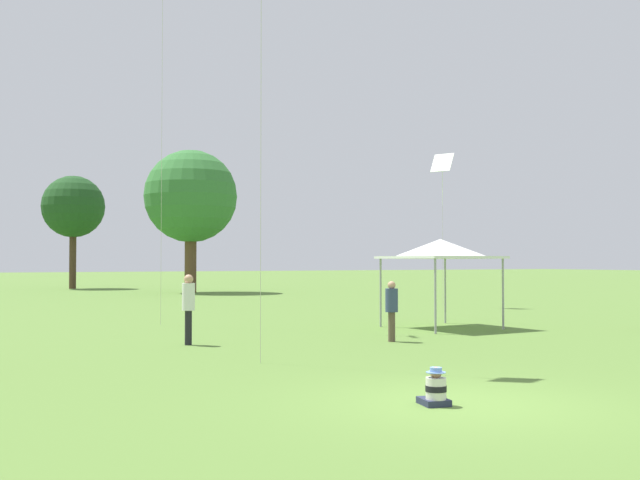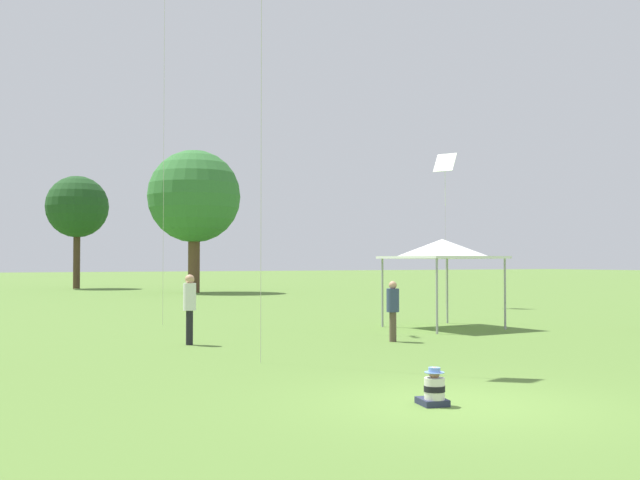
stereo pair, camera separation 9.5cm
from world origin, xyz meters
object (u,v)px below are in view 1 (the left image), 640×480
person_standing_3 (392,306)px  canopy_tent (440,249)px  seated_toddler (435,390)px  distant_tree_1 (73,207)px  distant_tree_0 (191,197)px  kite_1 (442,166)px  person_standing_1 (188,302)px

person_standing_3 → canopy_tent: size_ratio=0.50×
seated_toddler → canopy_tent: 13.64m
distant_tree_1 → person_standing_3: bearing=-89.1°
distant_tree_0 → seated_toddler: bearing=-103.2°
kite_1 → person_standing_1: bearing=-39.0°
kite_1 → distant_tree_1: 35.32m
person_standing_3 → distant_tree_1: distant_tree_1 is taller
person_standing_3 → distant_tree_1: bearing=-114.7°
person_standing_1 → distant_tree_0: distant_tree_0 is taller
seated_toddler → distant_tree_0: size_ratio=0.06×
person_standing_1 → distant_tree_0: 33.84m
seated_toddler → kite_1: size_ratio=0.08×
person_standing_3 → distant_tree_1: size_ratio=0.18×
person_standing_3 → distant_tree_0: bearing=-124.6°
seated_toddler → distant_tree_0: (9.72, 41.42, 6.51)m
person_standing_3 → person_standing_1: bearing=-44.9°
canopy_tent → kite_1: bearing=52.3°
person_standing_1 → kite_1: (16.04, 10.12, 5.71)m
seated_toddler → distant_tree_0: bearing=89.6°
canopy_tent → distant_tree_0: bearing=87.2°
distant_tree_0 → distant_tree_1: size_ratio=1.10×
person_standing_1 → canopy_tent: (8.93, 0.92, 1.48)m
seated_toddler → distant_tree_1: size_ratio=0.07×
canopy_tent → distant_tree_0: size_ratio=0.33×
seated_toddler → person_standing_1: 9.80m
kite_1 → distant_tree_1: bearing=-142.2°
canopy_tent → seated_toddler: bearing=-127.5°
person_standing_3 → kite_1: bearing=-157.9°
person_standing_3 → distant_tree_0: distant_tree_0 is taller
seated_toddler → person_standing_1: person_standing_1 is taller
person_standing_1 → canopy_tent: size_ratio=0.56×
person_standing_1 → kite_1: size_ratio=0.25×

